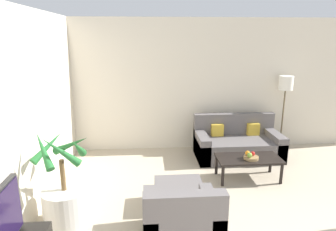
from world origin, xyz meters
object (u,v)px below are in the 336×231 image
(sofa_loveseat, at_px, (237,144))
(fruit_bowl, at_px, (251,158))
(apple_green, at_px, (250,155))
(apple_red, at_px, (253,154))
(ottoman, at_px, (179,194))
(orange_fruit, at_px, (247,153))
(potted_palm, at_px, (65,199))
(armchair, at_px, (181,221))
(coffee_table, at_px, (248,160))
(floor_lamp, at_px, (285,89))

(sofa_loveseat, distance_m, fruit_bowl, 1.03)
(sofa_loveseat, xyz_separation_m, apple_green, (-0.13, -1.06, 0.20))
(apple_red, height_order, ottoman, apple_red)
(orange_fruit, bearing_deg, potted_palm, -158.29)
(apple_red, bearing_deg, apple_green, -137.21)
(potted_palm, relative_size, apple_red, 18.27)
(fruit_bowl, distance_m, armchair, 1.96)
(apple_green, height_order, armchair, armchair)
(ottoman, bearing_deg, fruit_bowl, 27.41)
(coffee_table, bearing_deg, ottoman, -150.12)
(floor_lamp, height_order, coffee_table, floor_lamp)
(potted_palm, distance_m, fruit_bowl, 2.92)
(floor_lamp, relative_size, orange_fruit, 19.95)
(potted_palm, xyz_separation_m, apple_green, (2.69, 0.98, 0.10))
(apple_red, height_order, apple_green, apple_green)
(ottoman, bearing_deg, orange_fruit, 30.12)
(floor_lamp, height_order, ottoman, floor_lamp)
(fruit_bowl, relative_size, orange_fruit, 3.08)
(ottoman, bearing_deg, sofa_loveseat, 51.02)
(apple_red, bearing_deg, potted_palm, -159.27)
(sofa_loveseat, bearing_deg, armchair, -119.91)
(fruit_bowl, bearing_deg, potted_palm, -159.56)
(ottoman, bearing_deg, apple_red, 27.78)
(potted_palm, xyz_separation_m, coffee_table, (2.72, 1.08, -0.03))
(apple_green, bearing_deg, apple_red, 42.79)
(apple_green, bearing_deg, ottoman, -153.41)
(apple_red, height_order, orange_fruit, orange_fruit)
(coffee_table, xyz_separation_m, apple_green, (-0.03, -0.11, 0.14))
(coffee_table, height_order, apple_red, apple_red)
(coffee_table, height_order, orange_fruit, orange_fruit)
(potted_palm, height_order, floor_lamp, floor_lamp)
(floor_lamp, xyz_separation_m, ottoman, (-2.40, -2.01, -1.13))
(floor_lamp, xyz_separation_m, orange_fruit, (-1.18, -1.31, -0.84))
(apple_red, height_order, armchair, armchair)
(floor_lamp, relative_size, armchair, 1.79)
(ottoman, bearing_deg, floor_lamp, 40.05)
(potted_palm, height_order, coffee_table, potted_palm)
(sofa_loveseat, bearing_deg, apple_red, -92.86)
(armchair, bearing_deg, apple_red, 47.14)
(potted_palm, relative_size, coffee_table, 1.22)
(fruit_bowl, bearing_deg, apple_red, 39.19)
(orange_fruit, bearing_deg, fruit_bowl, -47.03)
(coffee_table, xyz_separation_m, armchair, (-1.31, -1.50, -0.07))
(sofa_loveseat, relative_size, fruit_bowl, 6.79)
(potted_palm, xyz_separation_m, orange_fruit, (2.69, 1.07, 0.10))
(floor_lamp, height_order, apple_red, floor_lamp)
(potted_palm, xyz_separation_m, ottoman, (1.47, 0.36, -0.20))
(coffee_table, distance_m, armchair, 1.99)
(armchair, distance_m, ottoman, 0.79)
(armchair, bearing_deg, ottoman, 85.79)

